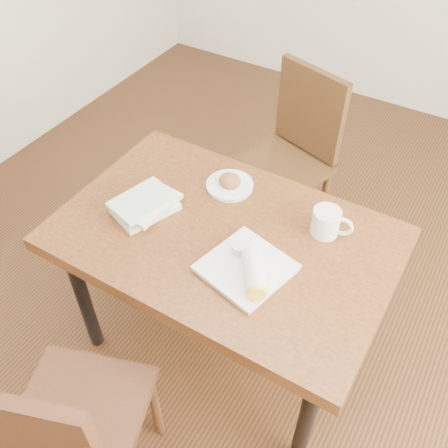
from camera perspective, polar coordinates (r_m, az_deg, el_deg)
The scene contains 8 objects.
ground at distance 2.46m, azimuth -0.00°, elevation -13.37°, with size 4.00×5.00×0.01m, color #472814.
table at distance 1.92m, azimuth -0.00°, elevation -2.80°, with size 1.25×0.81×0.75m.
chair_near at distance 1.74m, azimuth -17.81°, elevation -21.37°, with size 0.53×0.53×0.95m.
chair_far at distance 2.61m, azimuth 7.80°, elevation 8.50°, with size 0.52×0.52×0.95m.
plate_scone at distance 2.03m, azimuth 0.66°, elevation 4.64°, with size 0.19×0.19×0.06m.
coffee_mug at distance 1.86m, azimuth 11.72°, elevation 0.24°, with size 0.16×0.10×0.11m.
plate_burrito at distance 1.71m, azimuth 2.82°, elevation -5.14°, with size 0.33×0.33×0.09m.
book_stack at distance 1.95m, azimuth -8.93°, elevation 2.17°, with size 0.23×0.28×0.06m.
Camera 1 is at (0.66, -1.10, 2.09)m, focal length 40.00 mm.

